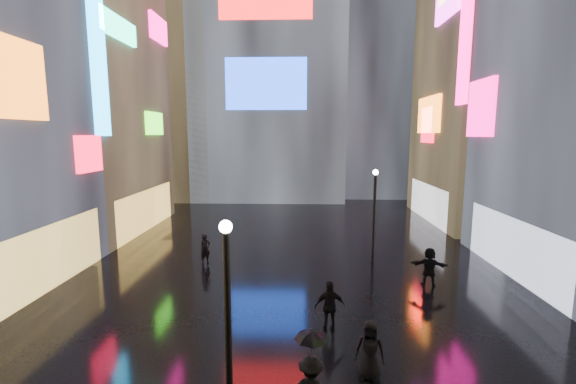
{
  "coord_description": "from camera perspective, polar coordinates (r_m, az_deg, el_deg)",
  "views": [
    {
      "loc": [
        0.47,
        -1.89,
        7.08
      ],
      "look_at": [
        0.0,
        12.0,
        5.0
      ],
      "focal_mm": 24.0,
      "sensor_mm": 36.0,
      "label": 1
    }
  ],
  "objects": [
    {
      "name": "pedestrian_6",
      "position": [
        21.9,
        -12.15,
        -8.28
      ],
      "size": [
        0.71,
        0.69,
        1.65
      ],
      "primitive_type": "imported",
      "rotation": [
        0.0,
        0.0,
        0.73
      ],
      "color": "black",
      "rests_on": "ground"
    },
    {
      "name": "building_right_far",
      "position": [
        36.12,
        28.94,
        18.51
      ],
      "size": [
        10.28,
        12.0,
        28.0
      ],
      "color": "black",
      "rests_on": "ground"
    },
    {
      "name": "umbrella_1",
      "position": [
        9.93,
        3.52,
        -21.51
      ],
      "size": [
        1.07,
        1.07,
        0.71
      ],
      "primitive_type": "imported",
      "rotation": [
        0.0,
        0.0,
        2.0
      ],
      "color": "black",
      "rests_on": "pedestrian_2"
    },
    {
      "name": "pedestrian_5",
      "position": [
        19.56,
        20.2,
        -10.37
      ],
      "size": [
        1.79,
        0.93,
        1.85
      ],
      "primitive_type": "imported",
      "rotation": [
        0.0,
        0.0,
        2.91
      ],
      "color": "black",
      "rests_on": "ground"
    },
    {
      "name": "tower_flank_right",
      "position": [
        49.64,
        12.54,
        19.86
      ],
      "size": [
        12.0,
        12.0,
        34.0
      ],
      "primitive_type": "cube",
      "color": "black",
      "rests_on": "ground"
    },
    {
      "name": "tower_main",
      "position": [
        48.05,
        -2.54,
        25.37
      ],
      "size": [
        16.0,
        14.2,
        42.0
      ],
      "color": "black",
      "rests_on": "ground"
    },
    {
      "name": "umbrella_2",
      "position": [
        11.72,
        12.26,
        -16.47
      ],
      "size": [
        1.12,
        1.14,
        0.81
      ],
      "primitive_type": "imported",
      "rotation": [
        0.0,
        0.0,
        2.82
      ],
      "color": "black",
      "rests_on": "pedestrian_4"
    },
    {
      "name": "lamp_near",
      "position": [
        9.42,
        -8.91,
        -17.67
      ],
      "size": [
        0.3,
        0.3,
        5.2
      ],
      "color": "black",
      "rests_on": "ground"
    },
    {
      "name": "ground",
      "position": [
        23.01,
        0.68,
        -9.4
      ],
      "size": [
        140.0,
        140.0,
        0.0
      ],
      "primitive_type": "plane",
      "color": "black",
      "rests_on": "ground"
    },
    {
      "name": "lamp_far",
      "position": [
        21.7,
        12.66,
        -2.68
      ],
      "size": [
        0.3,
        0.3,
        5.2
      ],
      "color": "black",
      "rests_on": "ground"
    },
    {
      "name": "pedestrian_3",
      "position": [
        14.56,
        6.25,
        -16.49
      ],
      "size": [
        1.13,
        0.53,
        1.88
      ],
      "primitive_type": "imported",
      "rotation": [
        0.0,
        0.0,
        3.2
      ],
      "color": "black",
      "rests_on": "ground"
    },
    {
      "name": "building_left_far",
      "position": [
        32.61,
        -29.38,
        14.33
      ],
      "size": [
        10.28,
        12.0,
        22.0
      ],
      "color": "black",
      "rests_on": "ground"
    },
    {
      "name": "tower_flank_left",
      "position": [
        46.59,
        -16.81,
        15.47
      ],
      "size": [
        10.0,
        10.0,
        26.0
      ],
      "primitive_type": "cube",
      "color": "black",
      "rests_on": "ground"
    },
    {
      "name": "pedestrian_4",
      "position": [
        12.32,
        12.05,
        -21.91
      ],
      "size": [
        0.98,
        0.76,
        1.76
      ],
      "primitive_type": "imported",
      "rotation": [
        0.0,
        0.0,
        -0.26
      ],
      "color": "black",
      "rests_on": "ground"
    }
  ]
}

